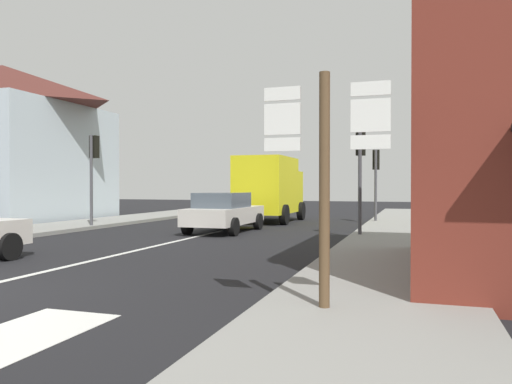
{
  "coord_description": "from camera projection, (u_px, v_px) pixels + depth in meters",
  "views": [
    {
      "loc": [
        7.07,
        -5.6,
        1.72
      ],
      "look_at": [
        2.53,
        8.49,
        1.54
      ],
      "focal_mm": 34.94,
      "sensor_mm": 36.0,
      "label": 1
    }
  ],
  "objects": [
    {
      "name": "ground_plane",
      "position": [
        199.0,
        236.0,
        17.03
      ],
      "size": [
        80.0,
        80.0,
        0.0
      ],
      "primitive_type": "plane",
      "color": "black"
    },
    {
      "name": "sidewalk_right",
      "position": [
        394.0,
        248.0,
        13.13
      ],
      "size": [
        3.0,
        44.0,
        0.14
      ],
      "primitive_type": "cube",
      "color": "gray",
      "rests_on": "ground"
    },
    {
      "name": "sidewalk_left",
      "position": [
        2.0,
        234.0,
        17.13
      ],
      "size": [
        3.0,
        44.0,
        0.14
      ],
      "primitive_type": "cube",
      "color": "gray",
      "rests_on": "ground"
    },
    {
      "name": "lane_centre_stripe",
      "position": [
        137.0,
        250.0,
        13.23
      ],
      "size": [
        0.16,
        12.0,
        0.01
      ],
      "primitive_type": "cube",
      "color": "silver",
      "rests_on": "ground"
    },
    {
      "name": "lane_turn_arrow",
      "position": [
        22.0,
        335.0,
        5.72
      ],
      "size": [
        1.2,
        2.2,
        0.01
      ],
      "primitive_type": "cube",
      "color": "silver",
      "rests_on": "ground"
    },
    {
      "name": "clapboard_house_left",
      "position": [
        3.0,
        142.0,
        24.7
      ],
      "size": [
        8.7,
        9.06,
        7.71
      ],
      "color": "silver",
      "rests_on": "ground"
    },
    {
      "name": "sedan_far",
      "position": [
        224.0,
        212.0,
        18.51
      ],
      "size": [
        1.99,
        4.21,
        1.47
      ],
      "color": "beige",
      "rests_on": "ground"
    },
    {
      "name": "delivery_truck",
      "position": [
        270.0,
        187.0,
        23.64
      ],
      "size": [
        2.49,
        5.01,
        3.05
      ],
      "color": "yellow",
      "rests_on": "ground"
    },
    {
      "name": "route_sign_post",
      "position": [
        325.0,
        171.0,
        6.48
      ],
      "size": [
        1.66,
        0.14,
        3.2
      ],
      "color": "brown",
      "rests_on": "ground"
    },
    {
      "name": "traffic_light_near_right",
      "position": [
        360.0,
        157.0,
        16.35
      ],
      "size": [
        0.3,
        0.49,
        3.62
      ],
      "color": "#47474C",
      "rests_on": "ground"
    },
    {
      "name": "traffic_light_far_right",
      "position": [
        376.0,
        169.0,
        22.65
      ],
      "size": [
        0.3,
        0.49,
        3.36
      ],
      "color": "#47474C",
      "rests_on": "ground"
    },
    {
      "name": "traffic_light_near_left",
      "position": [
        93.0,
        160.0,
        20.03
      ],
      "size": [
        0.3,
        0.49,
        3.75
      ],
      "color": "#47474C",
      "rests_on": "ground"
    }
  ]
}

